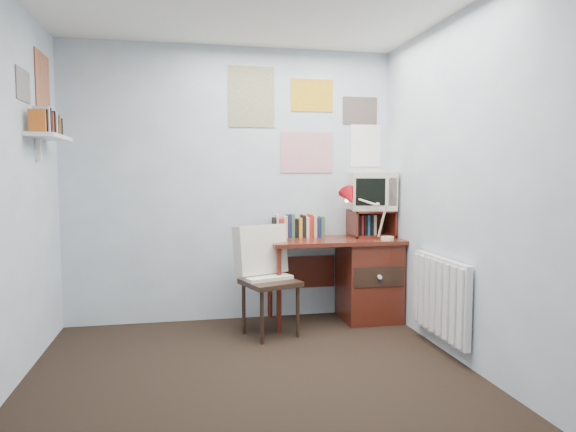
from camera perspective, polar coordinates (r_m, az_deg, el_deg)
name	(u,v)px	position (r m, az deg, el deg)	size (l,w,h in m)	color
ground	(261,397)	(3.29, -3.06, -19.49)	(3.50, 3.50, 0.00)	black
back_wall	(232,185)	(4.74, -6.19, 3.47)	(3.00, 0.02, 2.50)	silver
right_wall	(491,189)	(3.55, 21.62, 2.77)	(0.02, 3.50, 2.50)	silver
desk	(363,276)	(4.82, 8.29, -6.64)	(1.20, 0.55, 0.76)	#561E13
desk_chair	(270,283)	(4.30, -1.98, -7.43)	(0.46, 0.44, 0.89)	black
desk_lamp	(388,217)	(4.64, 11.01, -0.06)	(0.30, 0.25, 0.42)	red
tv_riser	(371,223)	(4.90, 9.23, -0.80)	(0.40, 0.30, 0.25)	#561E13
crt_tv	(372,190)	(4.90, 9.35, 2.92)	(0.41, 0.37, 0.39)	beige
book_row	(305,225)	(4.78, 1.85, -1.06)	(0.60, 0.14, 0.22)	#561E13
radiator	(440,297)	(4.10, 16.57, -8.58)	(0.09, 0.80, 0.60)	white
wall_shelf	(49,137)	(4.20, -24.98, 7.97)	(0.20, 0.62, 0.24)	white
posters_back	(307,120)	(4.88, 2.11, 10.59)	(1.20, 0.01, 0.90)	white
posters_left	(34,84)	(4.26, -26.42, 13.00)	(0.01, 0.70, 0.60)	white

